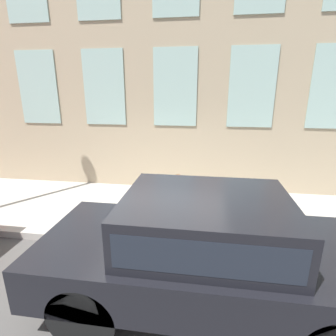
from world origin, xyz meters
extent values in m
plane|color=#514F4C|center=(0.00, 0.00, 0.00)|extent=(80.00, 80.00, 0.00)
cube|color=#B2ADA3|center=(1.47, 0.00, 0.07)|extent=(2.93, 60.00, 0.15)
cube|color=tan|center=(3.08, 0.00, 4.79)|extent=(0.30, 40.00, 9.59)
cube|color=#9EBCB2|center=(2.91, -3.84, 2.90)|extent=(0.03, 1.13, 1.94)
cube|color=#9EBCB2|center=(2.91, -1.92, 2.90)|extent=(0.03, 1.13, 1.94)
cube|color=#9EBCB2|center=(2.91, 0.00, 2.90)|extent=(0.03, 1.13, 1.94)
cube|color=#9EBCB2|center=(2.91, 1.92, 2.90)|extent=(0.03, 1.13, 1.94)
cube|color=#9EBCB2|center=(2.91, 3.84, 2.90)|extent=(0.03, 1.13, 1.94)
cylinder|color=gold|center=(0.69, 0.06, 0.17)|extent=(0.36, 0.36, 0.04)
cylinder|color=gold|center=(0.69, 0.06, 0.45)|extent=(0.27, 0.27, 0.60)
sphere|color=#A4891E|center=(0.69, 0.06, 0.75)|extent=(0.28, 0.28, 0.28)
cylinder|color=black|center=(0.69, 0.06, 0.83)|extent=(0.09, 0.09, 0.11)
cylinder|color=gold|center=(0.69, -0.13, 0.52)|extent=(0.09, 0.10, 0.09)
cylinder|color=gold|center=(0.69, 0.24, 0.52)|extent=(0.09, 0.10, 0.09)
cylinder|color=#726651|center=(0.69, -0.33, 0.41)|extent=(0.08, 0.08, 0.53)
cylinder|color=#726651|center=(0.81, -0.33, 0.41)|extent=(0.08, 0.08, 0.53)
cube|color=#72288C|center=(0.75, -0.33, 0.88)|extent=(0.14, 0.10, 0.40)
cylinder|color=#72288C|center=(0.65, -0.33, 0.89)|extent=(0.06, 0.06, 0.38)
cylinder|color=#72288C|center=(0.85, -0.33, 0.89)|extent=(0.06, 0.06, 0.38)
sphere|color=brown|center=(0.75, -0.33, 1.17)|extent=(0.18, 0.18, 0.18)
cylinder|color=black|center=(-1.91, 0.44, 0.41)|extent=(0.24, 0.81, 0.81)
cylinder|color=black|center=(-0.29, 0.44, 0.41)|extent=(0.24, 0.81, 0.81)
cylinder|color=black|center=(-0.29, -2.21, 0.41)|extent=(0.24, 0.81, 0.81)
cube|color=black|center=(-1.10, -0.88, 0.69)|extent=(1.86, 4.27, 0.57)
cube|color=black|center=(-1.10, -0.88, 1.28)|extent=(1.63, 2.05, 0.60)
cube|color=#1E232D|center=(-1.10, -0.88, 1.28)|extent=(1.64, 1.89, 0.38)
camera|label=1|loc=(-4.10, -0.84, 2.84)|focal=28.00mm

